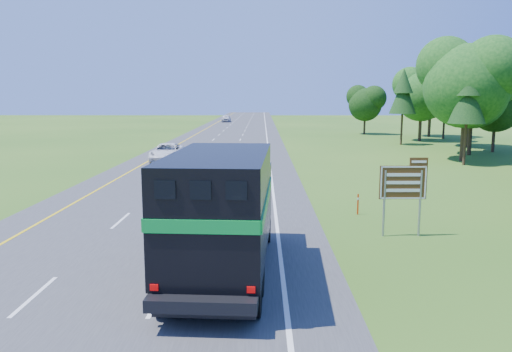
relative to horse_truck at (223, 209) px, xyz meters
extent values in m
plane|color=#2A5516|center=(-3.57, -3.94, -2.22)|extent=(300.00, 300.00, 0.00)
cube|color=#38383A|center=(-3.57, 46.06, -2.20)|extent=(15.00, 260.00, 0.04)
cube|color=yellow|center=(-9.07, 46.06, -2.17)|extent=(0.15, 260.00, 0.01)
cube|color=white|center=(1.93, 46.06, -2.17)|extent=(0.15, 260.00, 0.01)
cylinder|color=black|center=(-1.01, 3.78, -1.55)|extent=(0.46, 1.28, 1.26)
cylinder|color=black|center=(1.39, 3.66, -1.55)|extent=(0.46, 1.28, 1.26)
cylinder|color=black|center=(-1.29, -1.71, -1.55)|extent=(0.46, 1.28, 1.26)
cylinder|color=black|center=(1.11, -1.83, -1.55)|extent=(0.46, 1.28, 1.26)
cylinder|color=black|center=(-1.36, -3.08, -1.55)|extent=(0.46, 1.28, 1.26)
cylinder|color=black|center=(1.04, -3.20, -1.55)|extent=(0.46, 1.28, 1.26)
cube|color=black|center=(0.00, 0.06, -1.41)|extent=(3.21, 9.29, 0.32)
cube|color=black|center=(0.18, 3.61, -0.16)|extent=(2.91, 2.20, 2.18)
cube|color=black|center=(0.24, 4.66, 0.41)|extent=(2.52, 0.20, 0.69)
cube|color=black|center=(-0.04, -0.74, 0.32)|extent=(3.19, 6.78, 3.15)
cube|color=#078F2D|center=(-0.21, -4.08, 0.48)|extent=(2.86, 0.19, 0.34)
cube|color=#078F2D|center=(-1.49, -0.67, 0.48)|extent=(0.38, 6.63, 0.34)
cube|color=#078F2D|center=(1.41, -0.81, 0.48)|extent=(0.38, 6.63, 0.34)
cube|color=black|center=(-1.06, -4.03, 1.38)|extent=(0.52, 0.07, 0.46)
cube|color=black|center=(-0.21, -4.08, 1.38)|extent=(0.52, 0.07, 0.46)
cube|color=black|center=(0.65, -4.12, 1.38)|extent=(0.52, 0.07, 0.46)
cube|color=black|center=(-0.20, -3.94, -1.84)|extent=(2.64, 0.27, 0.11)
cube|color=#B20505|center=(-1.41, -4.02, -1.08)|extent=(0.21, 0.06, 0.16)
cube|color=#B20505|center=(0.99, -4.14, -1.08)|extent=(0.21, 0.06, 0.16)
imported|color=silver|center=(-7.38, 29.25, -1.39)|extent=(2.70, 5.73, 1.58)
imported|color=silver|center=(-7.20, 101.23, -1.34)|extent=(2.06, 4.96, 1.68)
cylinder|color=gray|center=(6.36, 4.69, -0.82)|extent=(0.09, 0.09, 2.81)
cylinder|color=gray|center=(7.85, 4.72, -0.82)|extent=(0.09, 0.09, 2.81)
cube|color=#4E2B10|center=(7.11, 4.70, 0.07)|extent=(1.97, 0.09, 1.40)
cube|color=#4E2B10|center=(7.71, 4.72, 0.94)|extent=(0.75, 0.07, 0.34)
cube|color=white|center=(7.11, 4.67, 0.07)|extent=(1.87, 0.04, 1.35)
cube|color=#F6340C|center=(6.02, 8.58, -1.70)|extent=(0.08, 0.04, 1.04)
cube|color=white|center=(6.02, 8.58, -1.42)|extent=(0.09, 0.05, 0.11)
camera|label=1|loc=(1.26, -15.71, 3.57)|focal=35.00mm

